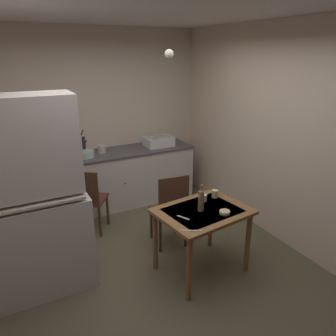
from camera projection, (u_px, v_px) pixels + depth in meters
ground_plane at (156, 270)px, 3.65m from camera, size 5.26×5.26×0.00m
wall_back at (94, 119)px, 5.01m from camera, size 3.53×0.10×2.69m
wall_right at (283, 136)px, 3.96m from camera, size 0.10×4.36×2.69m
ceiling_slab at (151, 0)px, 2.72m from camera, size 3.53×4.36×0.10m
hutch_cabinet at (31, 207)px, 3.07m from camera, size 1.06×0.52×1.99m
counter_cabinet at (134, 175)px, 5.22m from camera, size 1.88×0.64×0.88m
sink_basin at (159, 141)px, 5.24m from camera, size 0.44×0.34×0.15m
hand_pump at (84, 144)px, 4.72m from camera, size 0.05×0.27×0.39m
mixing_bowl_counter at (86, 154)px, 4.68m from camera, size 0.24×0.24×0.10m
stoneware_crock at (101, 149)px, 4.88m from camera, size 0.12×0.12×0.12m
dining_table at (202, 220)px, 3.45m from camera, size 1.02×0.84×0.75m
chair_far_side at (170, 209)px, 3.95m from camera, size 0.44×0.44×0.97m
chair_by_counter at (88, 199)px, 4.26m from camera, size 0.56×0.56×0.92m
serving_bowl_wide at (225, 212)px, 3.33m from camera, size 0.11×0.11×0.03m
mug_dark at (215, 194)px, 3.70m from camera, size 0.07×0.07×0.09m
teacup_mint at (204, 198)px, 3.60m from camera, size 0.07×0.07×0.08m
glass_bottle at (201, 200)px, 3.36m from camera, size 0.06×0.06×0.29m
table_knife at (190, 231)px, 3.01m from camera, size 0.19×0.12×0.00m
teaspoon_near_bowl at (183, 218)px, 3.25m from camera, size 0.08×0.14×0.00m
pendant_bulb at (169, 54)px, 2.85m from camera, size 0.08×0.08×0.08m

